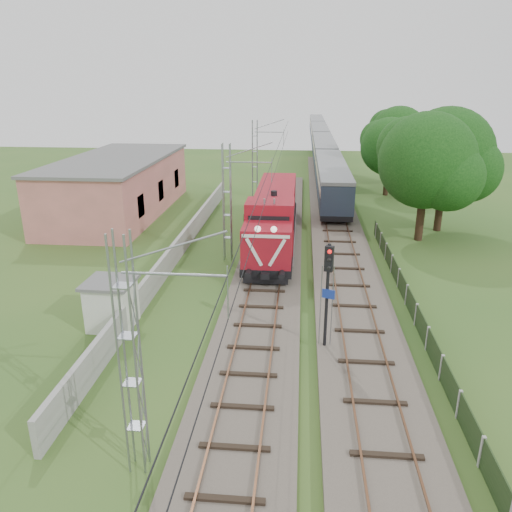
# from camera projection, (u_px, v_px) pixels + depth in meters

# --- Properties ---
(ground) EXTENTS (140.00, 140.00, 0.00)m
(ground) POSITION_uv_depth(u_px,v_px,m) (255.00, 347.00, 23.50)
(ground) COLOR #305720
(ground) RESTS_ON ground
(track_main) EXTENTS (4.20, 70.00, 0.45)m
(track_main) POSITION_uv_depth(u_px,v_px,m) (266.00, 286.00, 30.01)
(track_main) COLOR #6B6054
(track_main) RESTS_ON ground
(track_side) EXTENTS (4.20, 80.00, 0.45)m
(track_side) POSITION_uv_depth(u_px,v_px,m) (336.00, 228.00, 41.78)
(track_side) COLOR #6B6054
(track_side) RESTS_ON ground
(catenary) EXTENTS (3.31, 70.00, 8.00)m
(catenary) POSITION_uv_depth(u_px,v_px,m) (228.00, 203.00, 33.66)
(catenary) COLOR gray
(catenary) RESTS_ON ground
(boundary_wall) EXTENTS (0.25, 40.00, 1.50)m
(boundary_wall) POSITION_uv_depth(u_px,v_px,m) (179.00, 248.00, 35.07)
(boundary_wall) COLOR #9E9E99
(boundary_wall) RESTS_ON ground
(station_building) EXTENTS (8.40, 20.40, 5.22)m
(station_building) POSITION_uv_depth(u_px,v_px,m) (119.00, 185.00, 46.44)
(station_building) COLOR #D77974
(station_building) RESTS_ON ground
(fence) EXTENTS (0.12, 32.00, 1.20)m
(fence) POSITION_uv_depth(u_px,v_px,m) (416.00, 314.00, 25.43)
(fence) COLOR black
(fence) RESTS_ON ground
(locomotive) EXTENTS (3.10, 17.68, 4.49)m
(locomotive) POSITION_uv_depth(u_px,v_px,m) (274.00, 216.00, 37.18)
(locomotive) COLOR black
(locomotive) RESTS_ON ground
(coach_rake) EXTENTS (2.87, 85.60, 3.32)m
(coach_rake) POSITION_uv_depth(u_px,v_px,m) (321.00, 141.00, 81.40)
(coach_rake) COLOR black
(coach_rake) RESTS_ON ground
(signal_post) EXTENTS (0.56, 0.45, 5.24)m
(signal_post) POSITION_uv_depth(u_px,v_px,m) (328.00, 280.00, 21.92)
(signal_post) COLOR black
(signal_post) RESTS_ON ground
(relay_hut) EXTENTS (2.48, 2.48, 2.49)m
(relay_hut) POSITION_uv_depth(u_px,v_px,m) (112.00, 303.00, 25.13)
(relay_hut) COLOR silver
(relay_hut) RESTS_ON ground
(tree_a) EXTENTS (7.57, 7.21, 9.81)m
(tree_a) POSITION_uv_depth(u_px,v_px,m) (428.00, 162.00, 37.17)
(tree_a) COLOR #3E2719
(tree_a) RESTS_ON ground
(tree_b) EXTENTS (7.73, 7.36, 10.02)m
(tree_b) POSITION_uv_depth(u_px,v_px,m) (447.00, 155.00, 39.62)
(tree_b) COLOR #3E2719
(tree_b) RESTS_ON ground
(tree_c) EXTENTS (6.38, 6.07, 8.27)m
(tree_c) POSITION_uv_depth(u_px,v_px,m) (390.00, 147.00, 52.72)
(tree_c) COLOR #3E2719
(tree_c) RESTS_ON ground
(tree_d) EXTENTS (7.05, 6.71, 9.14)m
(tree_d) POSITION_uv_depth(u_px,v_px,m) (399.00, 136.00, 57.73)
(tree_d) COLOR #3E2719
(tree_d) RESTS_ON ground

